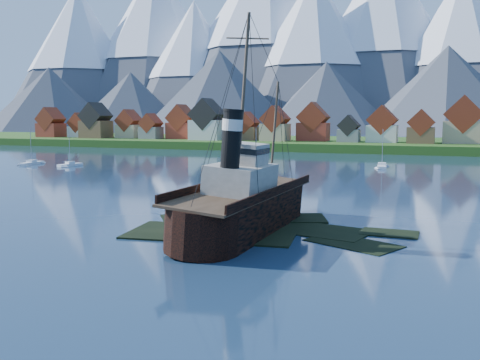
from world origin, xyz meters
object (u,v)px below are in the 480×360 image
(sailboat_b, at_px, (70,165))
(tugboat_wreck, at_px, (248,202))
(sailboat_e, at_px, (382,167))
(sailboat_c, at_px, (256,165))
(sailboat_a, at_px, (32,163))

(sailboat_b, bearing_deg, tugboat_wreck, -28.56)
(sailboat_b, bearing_deg, sailboat_e, 28.71)
(sailboat_b, distance_m, sailboat_c, 47.76)
(tugboat_wreck, height_order, sailboat_e, tugboat_wreck)
(sailboat_a, xyz_separation_m, sailboat_b, (12.87, -0.51, 0.02))
(sailboat_c, height_order, sailboat_e, sailboat_c)
(tugboat_wreck, bearing_deg, sailboat_b, 142.49)
(sailboat_b, height_order, sailboat_e, sailboat_b)
(sailboat_a, relative_size, sailboat_b, 0.99)
(sailboat_e, bearing_deg, tugboat_wreck, -100.01)
(sailboat_a, bearing_deg, sailboat_b, -9.27)
(sailboat_b, xyz_separation_m, sailboat_e, (75.17, 24.71, -0.02))
(tugboat_wreck, xyz_separation_m, sailboat_b, (-69.14, 56.14, -2.81))
(tugboat_wreck, height_order, sailboat_a, tugboat_wreck)
(sailboat_a, height_order, sailboat_b, sailboat_b)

